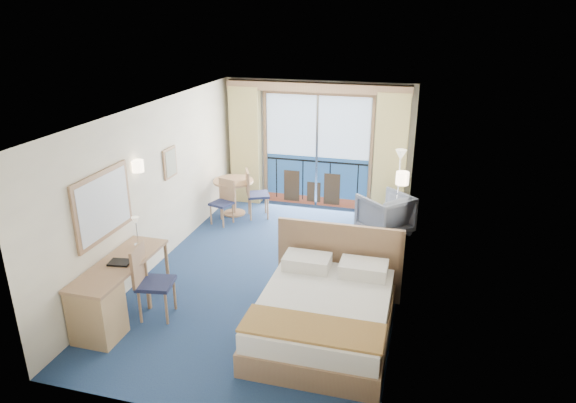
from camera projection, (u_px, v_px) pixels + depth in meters
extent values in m
plane|color=navy|center=(274.00, 273.00, 8.43)|extent=(6.50, 6.50, 0.00)
cube|color=white|center=(317.00, 145.00, 10.89)|extent=(4.00, 0.02, 2.70)
cube|color=white|center=(176.00, 306.00, 5.01)|extent=(4.00, 0.02, 2.70)
cube|color=white|center=(156.00, 185.00, 8.44)|extent=(0.02, 6.50, 2.70)
cube|color=white|center=(405.00, 208.00, 7.45)|extent=(0.02, 6.50, 2.70)
cube|color=white|center=(272.00, 108.00, 7.47)|extent=(4.00, 6.50, 0.02)
cube|color=navy|center=(316.00, 181.00, 11.13)|extent=(2.20, 0.02, 1.08)
cube|color=#C2DBFF|center=(317.00, 126.00, 10.71)|extent=(2.20, 0.02, 1.32)
cube|color=brown|center=(316.00, 201.00, 11.30)|extent=(2.20, 0.02, 0.20)
cube|color=black|center=(317.00, 161.00, 10.97)|extent=(2.20, 0.02, 0.04)
cube|color=#9F7E56|center=(318.00, 92.00, 10.45)|extent=(2.36, 0.03, 0.12)
cube|color=#9F7E56|center=(265.00, 149.00, 11.18)|extent=(0.06, 0.03, 2.40)
cube|color=#9F7E56|center=(371.00, 156.00, 10.62)|extent=(0.06, 0.03, 2.40)
cube|color=silver|center=(317.00, 152.00, 10.90)|extent=(0.05, 0.02, 2.40)
cube|color=#332517|center=(332.00, 189.00, 11.10)|extent=(0.35, 0.02, 0.70)
cube|color=#332517|center=(292.00, 186.00, 11.32)|extent=(0.35, 0.02, 0.70)
cube|color=#332517|center=(314.00, 192.00, 11.23)|extent=(0.30, 0.02, 0.45)
cube|color=black|center=(277.00, 178.00, 11.35)|extent=(0.02, 0.01, 0.90)
cube|color=black|center=(303.00, 180.00, 11.21)|extent=(0.03, 0.01, 0.90)
cube|color=black|center=(330.00, 182.00, 11.06)|extent=(0.03, 0.01, 0.90)
cube|color=black|center=(358.00, 185.00, 10.91)|extent=(0.02, 0.01, 0.90)
cube|color=#D7C476|center=(246.00, 146.00, 11.13)|extent=(0.65, 0.22, 2.55)
cube|color=#D7C476|center=(390.00, 156.00, 10.36)|extent=(0.65, 0.22, 2.55)
cube|color=#9F7E56|center=(317.00, 87.00, 10.31)|extent=(3.80, 0.25, 0.18)
cube|color=#9F7E56|center=(103.00, 205.00, 7.01)|extent=(0.04, 1.25, 0.95)
cube|color=#B3BBC7|center=(105.00, 205.00, 7.01)|extent=(0.01, 1.12, 0.82)
cube|color=#9F7E56|center=(170.00, 163.00, 8.75)|extent=(0.03, 0.42, 0.52)
cube|color=gray|center=(171.00, 163.00, 8.75)|extent=(0.01, 0.34, 0.44)
cylinder|color=beige|center=(138.00, 166.00, 7.71)|extent=(0.18, 0.18, 0.18)
cylinder|color=beige|center=(402.00, 178.00, 7.16)|extent=(0.18, 0.18, 0.18)
cube|color=#9F7E56|center=(323.00, 327.00, 6.72)|extent=(1.70, 2.12, 0.32)
cube|color=white|center=(324.00, 308.00, 6.62)|extent=(1.63, 2.06, 0.26)
cube|color=#AD8243|center=(312.00, 328.00, 5.95)|extent=(1.67, 0.58, 0.03)
cube|color=white|center=(307.00, 262.00, 7.33)|extent=(0.66, 0.42, 0.19)
cube|color=white|center=(363.00, 269.00, 7.13)|extent=(0.66, 0.42, 0.19)
cube|color=#9F7E56|center=(339.00, 260.00, 7.58)|extent=(1.85, 0.06, 1.17)
cube|color=tan|center=(383.00, 274.00, 7.80)|extent=(0.43, 0.40, 0.56)
cube|color=white|center=(386.00, 254.00, 7.72)|extent=(0.21, 0.17, 0.09)
imported|color=#4A515A|center=(385.00, 214.00, 9.79)|extent=(1.20, 1.20, 0.79)
cylinder|color=silver|center=(395.00, 231.00, 9.98)|extent=(0.23, 0.23, 0.03)
cylinder|color=silver|center=(398.00, 194.00, 9.71)|extent=(0.02, 0.02, 1.54)
cone|color=white|center=(401.00, 155.00, 9.44)|extent=(0.21, 0.21, 0.19)
cube|color=#9F7E56|center=(119.00, 264.00, 7.02)|extent=(0.59, 1.72, 0.04)
cube|color=tan|center=(97.00, 313.00, 6.63)|extent=(0.56, 0.52, 0.77)
cylinder|color=#9F7E56|center=(115.00, 280.00, 7.43)|extent=(0.05, 0.05, 0.77)
cylinder|color=#9F7E56|center=(147.00, 285.00, 7.29)|extent=(0.05, 0.05, 0.77)
cylinder|color=#9F7E56|center=(136.00, 262.00, 7.96)|extent=(0.05, 0.05, 0.77)
cylinder|color=#9F7E56|center=(167.00, 266.00, 7.83)|extent=(0.05, 0.05, 0.77)
cube|color=#1E2346|center=(156.00, 284.00, 7.08)|extent=(0.53, 0.53, 0.05)
cube|color=#9F7E56|center=(138.00, 265.00, 7.00)|extent=(0.12, 0.46, 0.55)
cylinder|color=#9F7E56|center=(166.00, 308.00, 6.98)|extent=(0.04, 0.04, 0.49)
cylinder|color=#9F7E56|center=(175.00, 294.00, 7.33)|extent=(0.04, 0.04, 0.49)
cylinder|color=#9F7E56|center=(140.00, 307.00, 7.01)|extent=(0.04, 0.04, 0.49)
cylinder|color=#9F7E56|center=(149.00, 293.00, 7.36)|extent=(0.04, 0.04, 0.49)
cube|color=black|center=(120.00, 262.00, 7.00)|extent=(0.32, 0.26, 0.03)
cylinder|color=silver|center=(138.00, 245.00, 7.49)|extent=(0.12, 0.12, 0.02)
cylinder|color=silver|center=(137.00, 233.00, 7.42)|extent=(0.02, 0.02, 0.40)
cone|color=white|center=(135.00, 220.00, 7.35)|extent=(0.11, 0.11, 0.10)
cylinder|color=#9F7E56|center=(233.00, 181.00, 10.59)|extent=(0.83, 0.83, 0.04)
cylinder|color=#9F7E56|center=(234.00, 198.00, 10.72)|extent=(0.08, 0.08, 0.73)
cylinder|color=#9F7E56|center=(234.00, 213.00, 10.84)|extent=(0.46, 0.46, 0.03)
cube|color=#1E2346|center=(258.00, 195.00, 10.52)|extent=(0.58, 0.58, 0.05)
cube|color=#9F7E56|center=(248.00, 183.00, 10.39)|extent=(0.22, 0.41, 0.52)
cylinder|color=#9F7E56|center=(268.00, 209.00, 10.47)|extent=(0.04, 0.04, 0.46)
cylinder|color=#9F7E56|center=(266.00, 203.00, 10.80)|extent=(0.04, 0.04, 0.46)
cylinder|color=#9F7E56|center=(251.00, 210.00, 10.42)|extent=(0.04, 0.04, 0.46)
cylinder|color=#9F7E56|center=(249.00, 204.00, 10.74)|extent=(0.04, 0.04, 0.46)
cube|color=#1E2346|center=(222.00, 204.00, 10.20)|extent=(0.48, 0.48, 0.05)
cube|color=#9F7E56|center=(227.00, 190.00, 10.26)|extent=(0.38, 0.15, 0.46)
cylinder|color=#9F7E56|center=(211.00, 215.00, 10.23)|extent=(0.03, 0.03, 0.41)
cylinder|color=#9F7E56|center=(223.00, 218.00, 10.08)|extent=(0.03, 0.03, 0.41)
cylinder|color=#9F7E56|center=(221.00, 210.00, 10.48)|extent=(0.03, 0.03, 0.41)
cylinder|color=#9F7E56|center=(233.00, 213.00, 10.32)|extent=(0.03, 0.03, 0.41)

